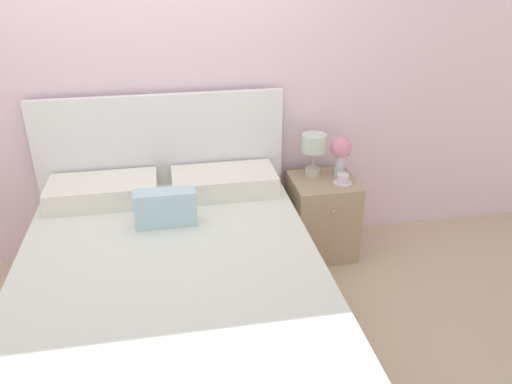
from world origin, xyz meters
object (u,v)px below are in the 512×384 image
at_px(nightstand, 322,216).
at_px(table_lamp, 314,147).
at_px(bed, 172,294).
at_px(flower_vase, 341,150).
at_px(teacup, 343,179).

relative_size(nightstand, table_lamp, 1.88).
distance_m(bed, table_lamp, 1.42).
xyz_separation_m(nightstand, table_lamp, (-0.06, 0.10, 0.50)).
distance_m(bed, flower_vase, 1.53).
relative_size(table_lamp, teacup, 2.43).
bearing_deg(flower_vase, table_lamp, 167.91).
bearing_deg(teacup, nightstand, 148.50).
bearing_deg(table_lamp, flower_vase, -12.09).
bearing_deg(bed, teacup, 28.99).
xyz_separation_m(table_lamp, flower_vase, (0.19, -0.04, -0.02)).
xyz_separation_m(bed, teacup, (1.21, 0.67, 0.30)).
height_order(bed, table_lamp, bed).
distance_m(table_lamp, flower_vase, 0.19).
xyz_separation_m(nightstand, flower_vase, (0.13, 0.06, 0.48)).
height_order(table_lamp, teacup, table_lamp).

